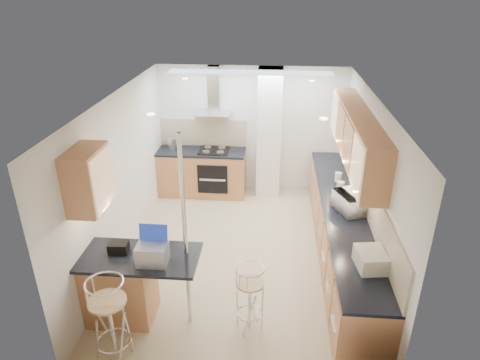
# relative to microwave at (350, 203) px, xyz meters

# --- Properties ---
(ground) EXTENTS (4.80, 4.80, 0.00)m
(ground) POSITION_rel_microwave_xyz_m (-1.55, 0.10, -1.06)
(ground) COLOR #CFB38A
(ground) RESTS_ON ground
(room_shell) EXTENTS (3.64, 4.84, 2.51)m
(room_shell) POSITION_rel_microwave_xyz_m (-1.23, 0.47, 0.48)
(room_shell) COLOR silver
(room_shell) RESTS_ON ground
(right_counter) EXTENTS (0.63, 4.40, 0.92)m
(right_counter) POSITION_rel_microwave_xyz_m (-0.05, 0.10, -0.60)
(right_counter) COLOR #B9714A
(right_counter) RESTS_ON ground
(back_counter) EXTENTS (1.70, 0.63, 0.92)m
(back_counter) POSITION_rel_microwave_xyz_m (-2.50, 2.20, -0.60)
(back_counter) COLOR #B9714A
(back_counter) RESTS_ON ground
(peninsula) EXTENTS (1.47, 0.72, 0.94)m
(peninsula) POSITION_rel_microwave_xyz_m (-2.68, -1.35, -0.58)
(peninsula) COLOR #B9714A
(peninsula) RESTS_ON ground
(microwave) EXTENTS (0.50, 0.59, 0.28)m
(microwave) POSITION_rel_microwave_xyz_m (0.00, 0.00, 0.00)
(microwave) COLOR white
(microwave) RESTS_ON right_counter
(laptop) EXTENTS (0.35, 0.26, 0.24)m
(laptop) POSITION_rel_microwave_xyz_m (-2.46, -1.47, 0.00)
(laptop) COLOR #A9AAB1
(laptop) RESTS_ON peninsula
(bag) EXTENTS (0.24, 0.18, 0.13)m
(bag) POSITION_rel_microwave_xyz_m (-2.92, -1.29, -0.06)
(bag) COLOR black
(bag) RESTS_ON peninsula
(bar_stool_near) EXTENTS (0.48, 0.48, 1.07)m
(bar_stool_near) POSITION_rel_microwave_xyz_m (-2.82, -2.00, -0.52)
(bar_stool_near) COLOR tan
(bar_stool_near) RESTS_ON ground
(bar_stool_end) EXTENTS (0.51, 0.51, 0.88)m
(bar_stool_end) POSITION_rel_microwave_xyz_m (-1.33, -1.40, -0.62)
(bar_stool_end) COLOR tan
(bar_stool_end) RESTS_ON ground
(jar_a) EXTENTS (0.15, 0.15, 0.16)m
(jar_a) POSITION_rel_microwave_xyz_m (-0.05, 0.63, -0.06)
(jar_a) COLOR beige
(jar_a) RESTS_ON right_counter
(jar_b) EXTENTS (0.13, 0.13, 0.15)m
(jar_b) POSITION_rel_microwave_xyz_m (-0.04, 1.00, -0.06)
(jar_b) COLOR beige
(jar_b) RESTS_ON right_counter
(jar_c) EXTENTS (0.17, 0.17, 0.22)m
(jar_c) POSITION_rel_microwave_xyz_m (-0.01, 0.03, -0.03)
(jar_c) COLOR beige
(jar_c) RESTS_ON right_counter
(jar_d) EXTENTS (0.13, 0.13, 0.13)m
(jar_d) POSITION_rel_microwave_xyz_m (0.02, -0.09, -0.07)
(jar_d) COLOR white
(jar_d) RESTS_ON right_counter
(bread_bin) EXTENTS (0.36, 0.43, 0.21)m
(bread_bin) POSITION_rel_microwave_xyz_m (0.04, -1.31, -0.03)
(bread_bin) COLOR beige
(bread_bin) RESTS_ON right_counter
(kettle) EXTENTS (0.16, 0.16, 0.21)m
(kettle) POSITION_rel_microwave_xyz_m (-3.10, 2.29, -0.03)
(kettle) COLOR silver
(kettle) RESTS_ON back_counter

